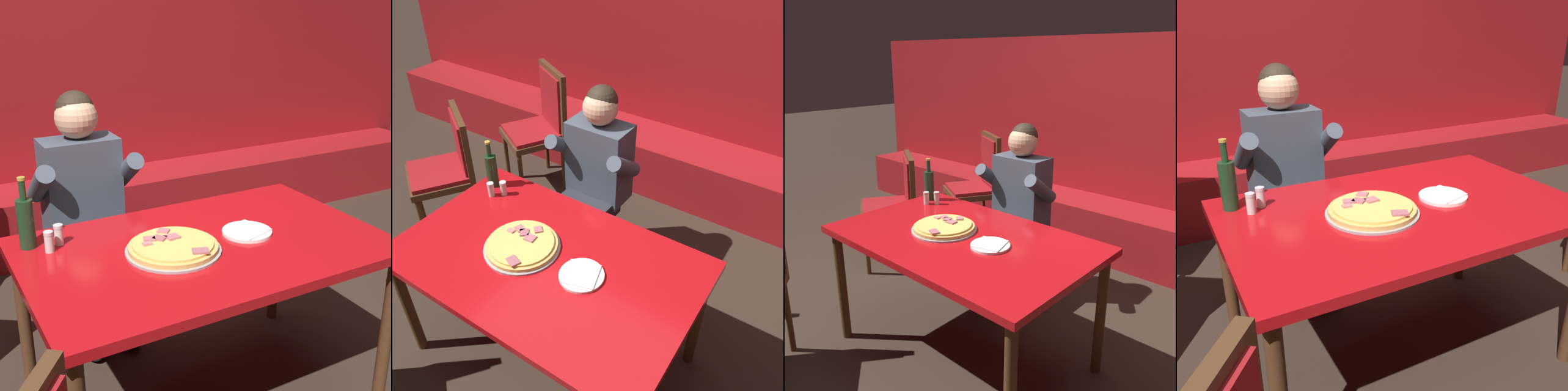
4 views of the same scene
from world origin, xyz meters
TOP-DOWN VIEW (x-y plane):
  - booth_wall_panel at (0.00, 2.18)m, footprint 6.80×0.16m
  - booth_bench at (0.00, 1.86)m, footprint 6.46×0.48m
  - main_dining_table at (0.00, 0.00)m, footprint 1.45×0.91m
  - pizza at (-0.14, -0.01)m, footprint 0.38×0.38m
  - plate_white_paper at (0.20, 0.00)m, footprint 0.21×0.21m
  - beer_bottle at (-0.63, 0.31)m, footprint 0.07×0.07m
  - shaker_oregano at (-0.52, 0.27)m, footprint 0.04×0.04m
  - shaker_red_pepper_flakes at (-0.57, 0.22)m, footprint 0.04×0.04m
  - diner_seated_blue_shirt at (-0.24, 0.76)m, footprint 0.53×0.53m

SIDE VIEW (x-z plane):
  - booth_bench at x=0.00m, z-range 0.00..0.46m
  - main_dining_table at x=0.00m, z-range 0.31..1.07m
  - diner_seated_blue_shirt at x=-0.24m, z-range 0.07..1.34m
  - plate_white_paper at x=0.20m, z-range 0.76..0.78m
  - pizza at x=-0.14m, z-range 0.76..0.80m
  - shaker_oregano at x=-0.52m, z-range 0.76..0.85m
  - shaker_red_pepper_flakes at x=-0.57m, z-range 0.76..0.85m
  - beer_bottle at x=-0.63m, z-range 0.73..1.02m
  - booth_wall_panel at x=0.00m, z-range 0.00..1.90m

